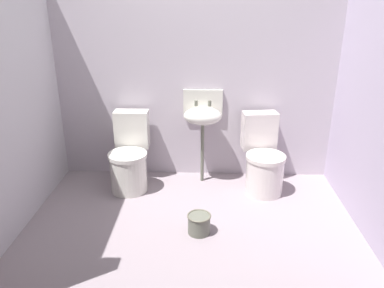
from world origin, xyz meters
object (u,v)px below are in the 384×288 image
(toilet_left, at_px, (130,159))
(toilet_right, at_px, (263,161))
(sink, at_px, (203,115))
(bucket, at_px, (199,223))

(toilet_left, bearing_deg, toilet_right, -179.68)
(toilet_right, distance_m, sink, 0.79)
(toilet_right, bearing_deg, sink, -24.26)
(bucket, bearing_deg, toilet_left, 131.83)
(toilet_left, relative_size, sink, 0.79)
(sink, bearing_deg, toilet_left, -166.15)
(toilet_left, bearing_deg, sink, -165.84)
(sink, xyz_separation_m, bucket, (-0.01, -1.03, -0.66))
(toilet_left, height_order, toilet_right, same)
(bucket, bearing_deg, toilet_right, 52.31)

